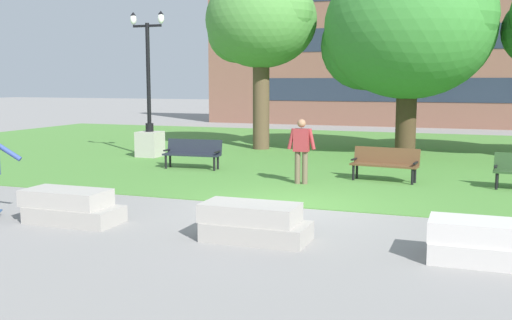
% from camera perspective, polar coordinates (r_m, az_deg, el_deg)
% --- Properties ---
extents(ground_plane, '(140.00, 140.00, 0.00)m').
position_cam_1_polar(ground_plane, '(13.01, 3.12, -4.53)').
color(ground_plane, gray).
extents(grass_lawn, '(40.00, 20.00, 0.02)m').
position_cam_1_polar(grass_lawn, '(22.65, 10.50, 0.54)').
color(grass_lawn, '#4C8438').
rests_on(grass_lawn, ground).
extents(concrete_block_center, '(1.91, 0.90, 0.64)m').
position_cam_1_polar(concrete_block_center, '(12.13, -17.23, -4.28)').
color(concrete_block_center, '#9E9991').
rests_on(concrete_block_center, ground).
extents(concrete_block_left, '(1.84, 0.90, 0.64)m').
position_cam_1_polar(concrete_block_left, '(10.30, -0.23, -6.00)').
color(concrete_block_left, '#9E9991').
rests_on(concrete_block_left, ground).
extents(concrete_block_right, '(1.81, 0.90, 0.64)m').
position_cam_1_polar(concrete_block_right, '(9.70, 21.29, -7.37)').
color(concrete_block_right, '#BCB7B2').
rests_on(concrete_block_right, ground).
extents(park_bench_near_right, '(1.85, 0.74, 0.90)m').
position_cam_1_polar(park_bench_near_right, '(16.58, 12.19, -0.19)').
color(park_bench_near_right, brown).
rests_on(park_bench_near_right, grass_lawn).
extents(park_bench_far_left, '(1.83, 0.64, 0.90)m').
position_cam_1_polar(park_bench_far_left, '(18.62, -6.03, 0.77)').
color(park_bench_far_left, '#1E232D').
rests_on(park_bench_far_left, grass_lawn).
extents(lamp_post_center, '(1.32, 0.80, 5.11)m').
position_cam_1_polar(lamp_post_center, '(21.77, -10.10, 3.03)').
color(lamp_post_center, '#ADA89E').
rests_on(lamp_post_center, grass_lawn).
extents(tree_near_right, '(4.57, 4.35, 6.90)m').
position_cam_1_polar(tree_near_right, '(23.99, 0.39, 12.94)').
color(tree_near_right, brown).
rests_on(tree_near_right, grass_lawn).
extents(tree_near_left, '(6.40, 6.09, 7.22)m').
position_cam_1_polar(tree_near_left, '(22.79, 14.16, 11.98)').
color(tree_near_left, '#42301E').
rests_on(tree_near_left, grass_lawn).
extents(person_bystander_near_lawn, '(0.74, 0.24, 1.71)m').
position_cam_1_polar(person_bystander_near_lawn, '(15.76, 4.34, 1.19)').
color(person_bystander_near_lawn, brown).
rests_on(person_bystander_near_lawn, grass_lawn).
extents(building_facade_distant, '(29.90, 1.03, 11.04)m').
position_cam_1_polar(building_facade_distant, '(36.81, 17.92, 11.53)').
color(building_facade_distant, brown).
rests_on(building_facade_distant, ground).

